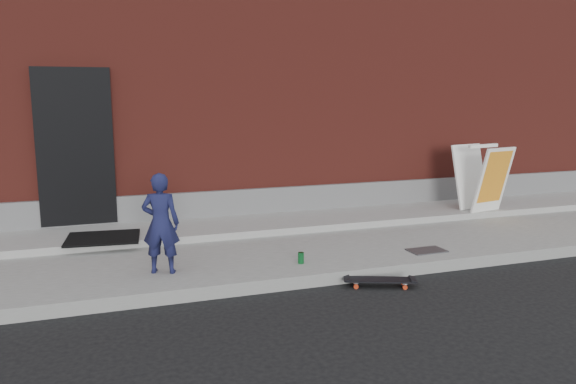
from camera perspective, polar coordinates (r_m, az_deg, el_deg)
name	(u,v)px	position (r m, az deg, el deg)	size (l,w,h in m)	color
ground	(321,287)	(6.45, 3.40, -9.58)	(80.00, 80.00, 0.00)	black
sidewalk	(280,247)	(7.77, -0.84, -5.58)	(20.00, 3.00, 0.15)	slate
apron	(261,224)	(8.57, -2.73, -3.25)	(20.00, 1.20, 0.10)	gray
building	(202,78)	(12.82, -8.74, 11.34)	(20.00, 8.10, 5.00)	maroon
child	(161,223)	(6.45, -12.81, -3.12)	(0.42, 0.27, 1.14)	#171A41
skateboard	(380,280)	(6.50, 9.30, -8.85)	(0.80, 0.48, 0.09)	red
pizza_sign	(483,177)	(9.77, 19.15, 1.40)	(0.80, 0.89, 1.09)	white
soda_can	(301,258)	(6.75, 1.32, -6.71)	(0.07, 0.07, 0.13)	#197E36
doormat	(103,238)	(7.88, -18.28, -4.46)	(0.93, 0.76, 0.03)	black
utility_plate	(427,251)	(7.50, 13.92, -5.79)	(0.47, 0.30, 0.01)	#4E4F53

